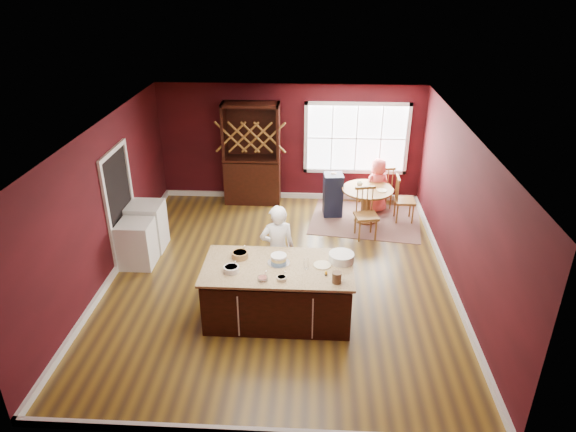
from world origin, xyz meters
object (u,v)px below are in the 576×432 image
object	(u,v)px
chair_east	(405,199)
chair_south	(366,214)
washer	(137,244)
high_chair	(333,194)
kitchen_island	(278,293)
seated_woman	(377,186)
chair_north	(382,186)
layer_cake	(279,259)
dining_table	(367,198)
dryer	(147,226)
hutch	(252,154)
toddler	(332,179)
baker	(277,249)

from	to	relation	value
chair_east	chair_south	distance (m)	1.21
chair_south	washer	size ratio (longest dim) A/B	1.22
chair_south	high_chair	xyz separation A→B (m)	(-0.65, 1.02, -0.03)
kitchen_island	chair_east	distance (m)	4.32
seated_woman	chair_north	bearing A→B (deg)	-149.45
layer_cake	high_chair	distance (m)	3.79
dining_table	dryer	size ratio (longest dim) A/B	1.17
washer	layer_cake	bearing A→B (deg)	-26.21
seated_woman	dryer	bearing A→B (deg)	-5.98
layer_cake	hutch	distance (m)	4.37
high_chair	toddler	world-z (taller)	high_chair
chair_east	seated_woman	distance (m)	0.72
chair_south	seated_woman	world-z (taller)	seated_woman
dryer	layer_cake	bearing A→B (deg)	-36.10
dining_table	washer	size ratio (longest dim) A/B	1.26
washer	dining_table	bearing A→B (deg)	25.45
chair_south	dryer	bearing A→B (deg)	178.16
dryer	high_chair	bearing A→B (deg)	24.80
chair_south	chair_north	bearing A→B (deg)	61.65
high_chair	dryer	xyz separation A→B (m)	(-3.63, -1.68, -0.04)
kitchen_island	baker	distance (m)	0.82
kitchen_island	toddler	size ratio (longest dim) A/B	8.78
high_chair	washer	xyz separation A→B (m)	(-3.63, -2.32, -0.07)
chair_east	washer	world-z (taller)	chair_east
washer	chair_north	bearing A→B (deg)	30.55
dryer	kitchen_island	bearing A→B (deg)	-37.47
chair_east	high_chair	size ratio (longest dim) A/B	1.03
chair_north	layer_cake	bearing A→B (deg)	52.98
dining_table	chair_east	size ratio (longest dim) A/B	1.05
baker	chair_east	bearing A→B (deg)	-145.04
layer_cake	seated_woman	world-z (taller)	seated_woman
chair_north	hutch	size ratio (longest dim) A/B	0.44
layer_cake	high_chair	xyz separation A→B (m)	(0.93, 3.65, -0.49)
dryer	chair_north	bearing A→B (deg)	24.51
chair_north	high_chair	xyz separation A→B (m)	(-1.13, -0.49, -0.01)
chair_south	high_chair	world-z (taller)	chair_south
toddler	washer	xyz separation A→B (m)	(-3.60, -2.42, -0.38)
hutch	washer	size ratio (longest dim) A/B	2.70
chair_south	dryer	size ratio (longest dim) A/B	1.13
chair_north	washer	distance (m)	5.53
dryer	chair_south	bearing A→B (deg)	8.69
baker	chair_south	size ratio (longest dim) A/B	1.50
toddler	chair_south	bearing A→B (deg)	-59.06
high_chair	toddler	xyz separation A→B (m)	(-0.03, 0.10, 0.31)
layer_cake	dryer	distance (m)	3.38
chair_south	toddler	bearing A→B (deg)	110.41
kitchen_island	toddler	distance (m)	3.97
chair_east	chair_north	xyz separation A→B (m)	(-0.40, 0.70, -0.00)
washer	dryer	world-z (taller)	dryer
high_chair	dining_table	bearing A→B (deg)	-24.42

